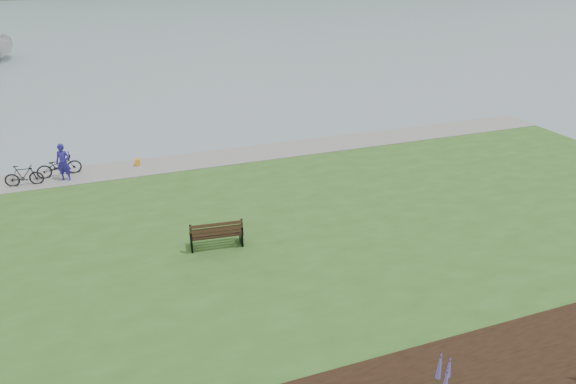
% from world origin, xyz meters
% --- Properties ---
extents(ground, '(600.00, 600.00, 0.00)m').
position_xyz_m(ground, '(0.00, 0.00, 0.00)').
color(ground, gray).
rests_on(ground, ground).
extents(lawn, '(34.00, 20.00, 0.40)m').
position_xyz_m(lawn, '(0.00, -2.00, 0.20)').
color(lawn, '#2F5E21').
rests_on(lawn, ground).
extents(shoreline_path, '(34.00, 2.20, 0.03)m').
position_xyz_m(shoreline_path, '(0.00, 6.90, 0.42)').
color(shoreline_path, gray).
rests_on(shoreline_path, lawn).
extents(park_bench, '(1.74, 0.85, 1.04)m').
position_xyz_m(park_bench, '(-3.15, -1.27, 0.92)').
color(park_bench, black).
rests_on(park_bench, lawn).
extents(person, '(0.82, 0.69, 1.91)m').
position_xyz_m(person, '(-7.91, 6.46, 1.36)').
color(person, navy).
rests_on(person, lawn).
extents(bicycle_a, '(0.99, 1.93, 0.96)m').
position_xyz_m(bicycle_a, '(-8.16, 7.08, 0.88)').
color(bicycle_a, black).
rests_on(bicycle_a, lawn).
extents(bicycle_b, '(0.55, 1.54, 0.91)m').
position_xyz_m(bicycle_b, '(-9.49, 6.45, 0.85)').
color(bicycle_b, black).
rests_on(bicycle_b, lawn).
extents(sailboat, '(11.17, 11.34, 27.04)m').
position_xyz_m(sailboat, '(-14.62, 43.14, 0.00)').
color(sailboat, silver).
rests_on(sailboat, ground).
extents(pannier, '(0.22, 0.32, 0.32)m').
position_xyz_m(pannier, '(-4.90, 7.20, 0.56)').
color(pannier, orange).
rests_on(pannier, lawn).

